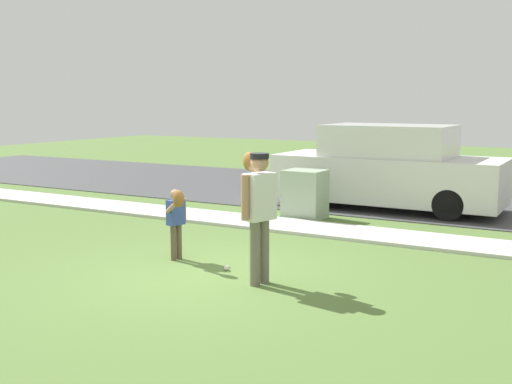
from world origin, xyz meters
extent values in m
plane|color=#567538|center=(0.00, 3.50, 0.00)|extent=(48.00, 48.00, 0.00)
cube|color=beige|center=(0.00, 3.60, 0.03)|extent=(36.00, 1.20, 0.06)
cube|color=#424244|center=(0.00, 8.60, 0.01)|extent=(36.00, 6.80, 0.02)
cylinder|color=#6B6656|center=(0.77, -0.11, 0.44)|extent=(0.14, 0.14, 0.88)
cylinder|color=#6B6656|center=(0.82, 0.06, 0.44)|extent=(0.14, 0.14, 0.88)
cube|color=silver|center=(0.80, -0.02, 1.19)|extent=(0.35, 0.47, 0.62)
sphere|color=#A87A5B|center=(0.80, -0.02, 1.63)|extent=(0.24, 0.24, 0.24)
cylinder|color=black|center=(0.80, -0.02, 1.72)|extent=(0.25, 0.25, 0.07)
cylinder|color=#A87A5B|center=(0.72, -0.27, 1.21)|extent=(0.10, 0.10, 0.58)
cylinder|color=#A87A5B|center=(0.62, 0.30, 1.41)|extent=(0.54, 0.25, 0.42)
ellipsoid|color=brown|center=(0.42, 0.36, 1.60)|extent=(0.25, 0.20, 0.26)
cylinder|color=brown|center=(-0.95, 0.54, 0.27)|extent=(0.09, 0.09, 0.55)
cylinder|color=brown|center=(-0.98, 0.44, 0.27)|extent=(0.09, 0.09, 0.55)
cube|color=#33478C|center=(-0.96, 0.49, 0.74)|extent=(0.22, 0.29, 0.39)
sphere|color=#A87A5B|center=(-0.96, 0.49, 1.02)|extent=(0.15, 0.15, 0.15)
cylinder|color=#A87A5B|center=(-0.92, 0.65, 0.75)|extent=(0.06, 0.06, 0.37)
cylinder|color=#A87A5B|center=(-0.85, 0.29, 0.88)|extent=(0.34, 0.16, 0.26)
ellipsoid|color=brown|center=(-0.73, 0.25, 1.00)|extent=(0.25, 0.20, 0.26)
sphere|color=white|center=(0.04, 0.34, 0.04)|extent=(0.07, 0.07, 0.07)
cube|color=#9EB293|center=(-0.71, 4.61, 0.50)|extent=(0.80, 0.69, 1.01)
cube|color=silver|center=(0.42, 6.59, 0.70)|extent=(5.00, 1.95, 1.00)
cube|color=silver|center=(0.42, 6.59, 1.55)|extent=(2.75, 1.79, 0.70)
cylinder|color=black|center=(-1.13, 5.72, 0.34)|extent=(0.64, 0.22, 0.64)
cylinder|color=black|center=(-1.13, 7.45, 0.34)|extent=(0.64, 0.22, 0.64)
cylinder|color=black|center=(1.97, 5.72, 0.34)|extent=(0.64, 0.22, 0.64)
cylinder|color=black|center=(1.97, 7.45, 0.34)|extent=(0.64, 0.22, 0.64)
camera|label=1|loc=(4.81, -7.19, 2.45)|focal=44.41mm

